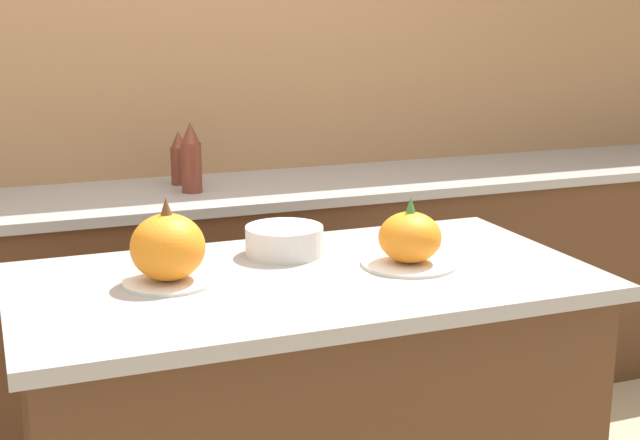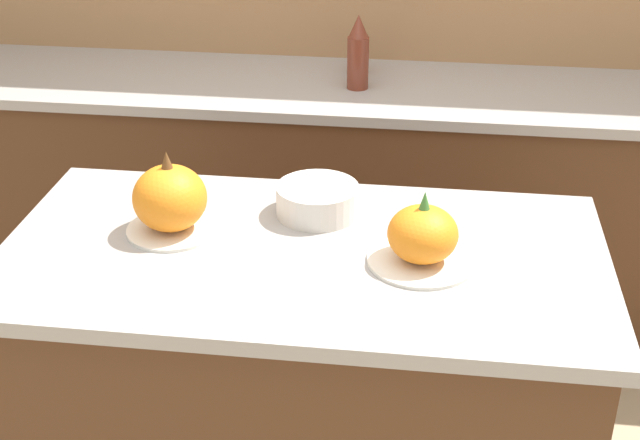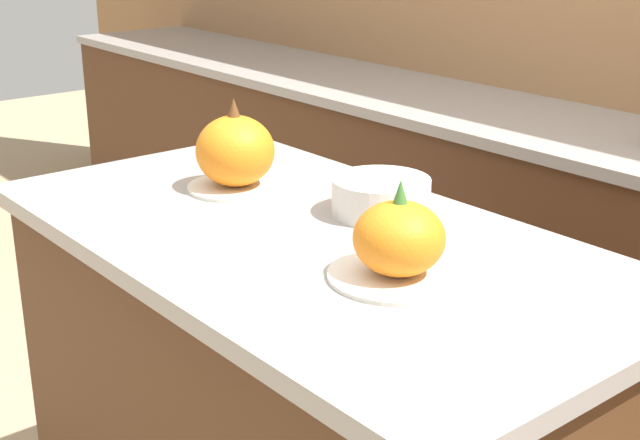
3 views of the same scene
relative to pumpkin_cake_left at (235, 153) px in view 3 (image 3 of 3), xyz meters
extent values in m
cube|color=gray|center=(0.31, -0.05, -0.10)|extent=(1.35, 0.71, 0.03)
cube|color=#4C2D19|center=(0.31, 1.17, -0.59)|extent=(6.00, 0.56, 0.87)
cylinder|color=silver|center=(0.00, 0.00, -0.07)|extent=(0.21, 0.21, 0.01)
ellipsoid|color=orange|center=(0.00, 0.00, 0.01)|extent=(0.17, 0.17, 0.15)
cone|color=brown|center=(0.00, 0.00, 0.10)|extent=(0.03, 0.03, 0.04)
cylinder|color=silver|center=(0.57, -0.07, -0.07)|extent=(0.23, 0.23, 0.01)
ellipsoid|color=orange|center=(0.57, -0.07, -0.01)|extent=(0.15, 0.15, 0.12)
cone|color=#38702D|center=(0.57, -0.07, 0.07)|extent=(0.03, 0.03, 0.04)
cylinder|color=beige|center=(0.32, 0.13, -0.04)|extent=(0.20, 0.20, 0.07)
camera|label=1|loc=(-0.37, -1.92, 0.54)|focal=50.00mm
camera|label=2|loc=(0.57, -1.74, 0.90)|focal=50.00mm
camera|label=3|loc=(1.53, -1.02, 0.50)|focal=50.00mm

